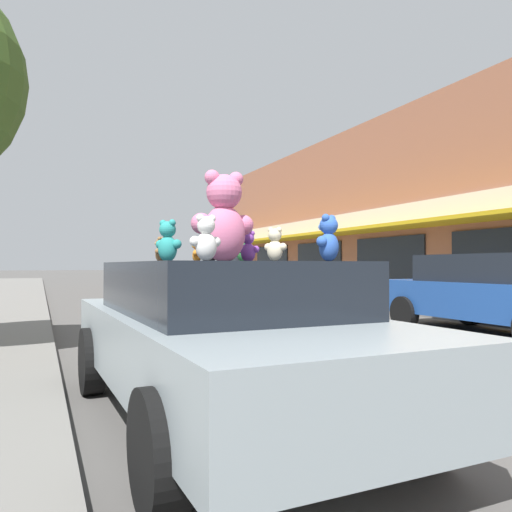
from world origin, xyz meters
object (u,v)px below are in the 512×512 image
at_px(teddy_bear_blue, 328,239).
at_px(teddy_bear_white, 206,239).
at_px(teddy_bear_orange, 197,252).
at_px(teddy_bear_brown, 160,250).
at_px(parked_car_far_center, 496,292).
at_px(teddy_bear_teal, 168,242).
at_px(teddy_bear_black, 211,246).
at_px(teddy_bear_purple, 248,247).
at_px(teddy_bear_green, 244,246).
at_px(plush_art_car, 221,333).
at_px(teddy_bear_giant, 224,218).
at_px(teddy_bear_cream, 275,245).

relative_size(teddy_bear_blue, teddy_bear_white, 1.15).
xyz_separation_m(teddy_bear_orange, teddy_bear_brown, (-0.45, -0.38, 0.00)).
distance_m(teddy_bear_orange, parked_car_far_center, 6.59).
distance_m(teddy_bear_teal, parked_car_far_center, 7.20).
relative_size(teddy_bear_white, teddy_bear_black, 0.88).
relative_size(teddy_bear_white, teddy_bear_purple, 0.96).
bearing_deg(teddy_bear_blue, teddy_bear_teal, -79.98).
relative_size(teddy_bear_white, parked_car_far_center, 0.06).
bearing_deg(teddy_bear_green, teddy_bear_white, 46.12).
xyz_separation_m(teddy_bear_green, teddy_bear_blue, (-0.10, -1.89, -0.01)).
xyz_separation_m(plush_art_car, teddy_bear_blue, (0.54, -0.85, 0.77)).
bearing_deg(teddy_bear_teal, teddy_bear_white, 142.98).
relative_size(teddy_bear_purple, teddy_bear_brown, 1.38).
distance_m(teddy_bear_green, teddy_bear_black, 0.56).
relative_size(teddy_bear_green, teddy_bear_blue, 1.08).
xyz_separation_m(teddy_bear_giant, parked_car_far_center, (6.17, 2.33, -0.94)).
height_order(teddy_bear_giant, teddy_bear_black, teddy_bear_giant).
height_order(plush_art_car, parked_car_far_center, parked_car_far_center).
bearing_deg(teddy_bear_blue, plush_art_car, -89.16).
height_order(teddy_bear_black, teddy_bear_orange, teddy_bear_black).
bearing_deg(teddy_bear_teal, teddy_bear_brown, -33.61).
xyz_separation_m(teddy_bear_giant, teddy_bear_black, (0.00, 0.39, -0.24)).
relative_size(teddy_bear_green, teddy_bear_white, 1.23).
xyz_separation_m(plush_art_car, parked_car_far_center, (6.32, 2.69, 0.07)).
distance_m(teddy_bear_teal, teddy_bear_black, 0.77).
xyz_separation_m(plush_art_car, teddy_bear_giant, (0.16, 0.36, 1.01)).
bearing_deg(parked_car_far_center, teddy_bear_cream, -150.06).
height_order(teddy_bear_blue, teddy_bear_orange, teddy_bear_blue).
bearing_deg(teddy_bear_giant, teddy_bear_brown, -11.95).
distance_m(teddy_bear_green, teddy_bear_teal, 1.32).
xyz_separation_m(teddy_bear_green, parked_car_far_center, (5.69, 1.65, -0.71)).
xyz_separation_m(teddy_bear_blue, teddy_bear_cream, (-0.47, -0.07, -0.05)).
distance_m(teddy_bear_black, teddy_bear_purple, 0.38).
xyz_separation_m(teddy_bear_blue, teddy_bear_black, (-0.38, 1.60, -0.00)).
bearing_deg(teddy_bear_white, teddy_bear_blue, 174.24).
distance_m(teddy_bear_white, teddy_bear_black, 1.75).
height_order(teddy_bear_green, teddy_bear_teal, teddy_bear_green).
xyz_separation_m(teddy_bear_blue, teddy_bear_purple, (-0.03, 1.45, -0.02)).
xyz_separation_m(teddy_bear_giant, teddy_bear_blue, (0.38, -1.21, -0.24)).
bearing_deg(teddy_bear_orange, teddy_bear_white, 10.23).
height_order(teddy_bear_green, teddy_bear_brown, teddy_bear_green).
relative_size(teddy_bear_green, teddy_bear_brown, 1.64).
height_order(plush_art_car, teddy_bear_cream, teddy_bear_cream).
xyz_separation_m(teddy_bear_teal, teddy_bear_orange, (0.44, 0.62, -0.07)).
relative_size(teddy_bear_giant, teddy_bear_green, 2.28).
bearing_deg(teddy_bear_green, teddy_bear_orange, 3.75).
bearing_deg(teddy_bear_purple, teddy_bear_cream, 114.92).
distance_m(teddy_bear_blue, teddy_bear_orange, 1.75).
height_order(teddy_bear_teal, teddy_bear_white, teddy_bear_teal).
relative_size(teddy_bear_blue, teddy_bear_orange, 1.55).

